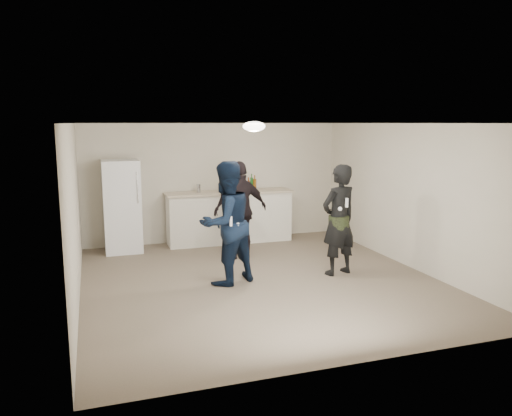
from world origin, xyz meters
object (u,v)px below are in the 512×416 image
object	(u,v)px
fridge	(122,206)
shaker	(199,188)
woman	(339,220)
spectator	(241,210)
man	(226,223)
counter	(230,218)

from	to	relation	value
fridge	shaker	distance (m)	1.58
woman	spectator	bearing A→B (deg)	-65.76
fridge	spectator	distance (m)	2.37
shaker	man	distance (m)	2.69
shaker	spectator	size ratio (longest dim) A/B	0.09
man	counter	bearing A→B (deg)	-130.18
shaker	woman	xyz separation A→B (m)	(1.76, -2.80, -0.25)
fridge	man	size ratio (longest dim) A/B	0.93
shaker	spectator	world-z (taller)	spectator
woman	fridge	bearing A→B (deg)	-54.11
counter	fridge	xyz separation A→B (m)	(-2.19, -0.07, 0.38)
fridge	shaker	bearing A→B (deg)	4.27
fridge	man	distance (m)	2.93
counter	man	xyz separation A→B (m)	(-0.77, -2.63, 0.44)
man	spectator	size ratio (longest dim) A/B	1.06
counter	shaker	world-z (taller)	shaker
fridge	woman	size ratio (longest dim) A/B	0.98
woman	spectator	xyz separation A→B (m)	(-1.24, 1.52, -0.01)
fridge	spectator	xyz separation A→B (m)	(2.07, -1.16, 0.01)
fridge	spectator	world-z (taller)	spectator
counter	spectator	distance (m)	1.30
fridge	man	xyz separation A→B (m)	(1.42, -2.56, 0.07)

